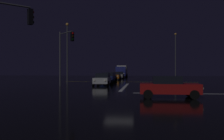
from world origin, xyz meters
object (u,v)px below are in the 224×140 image
sedan_silver (103,79)px  sedan_blue (108,78)px  streetlamp_left_near (67,48)px  sedan_black (110,77)px  traffic_signal_nw (65,49)px  sedan_gray (120,75)px  box_truck (122,71)px  sedan_red_crossing (169,87)px  streetlamp_right_far (175,53)px  sedan_orange (115,76)px

sedan_silver → sedan_blue: bearing=91.3°
sedan_blue → streetlamp_left_near: bearing=-159.1°
sedan_black → traffic_signal_nw: bearing=-104.9°
sedan_gray → streetlamp_left_near: streetlamp_left_near is taller
box_truck → sedan_red_crossing: bearing=-81.2°
traffic_signal_nw → sedan_silver: bearing=28.4°
sedan_gray → sedan_red_crossing: size_ratio=1.00×
sedan_gray → streetlamp_right_far: (11.76, -4.75, 4.61)m
sedan_red_crossing → sedan_black: bearing=106.8°
streetlamp_right_far → sedan_blue: bearing=-130.6°
sedan_black → sedan_orange: 6.44m
traffic_signal_nw → sedan_orange: bearing=79.1°
sedan_orange → streetlamp_right_far: streetlamp_right_far is taller
sedan_silver → streetlamp_left_near: (-5.83, 3.81, 4.30)m
sedan_black → sedan_orange: same height
sedan_blue → sedan_orange: size_ratio=1.00×
sedan_red_crossing → streetlamp_left_near: bearing=127.5°
sedan_black → sedan_orange: bearing=88.3°
sedan_blue → traffic_signal_nw: bearing=-116.4°
sedan_black → streetlamp_right_far: streetlamp_right_far is taller
sedan_silver → sedan_blue: size_ratio=1.00×
box_truck → sedan_red_crossing: size_ratio=1.91×
streetlamp_left_near → box_truck: bearing=78.8°
sedan_black → box_truck: size_ratio=0.52×
sedan_red_crossing → traffic_signal_nw: traffic_signal_nw is taller
sedan_orange → traffic_signal_nw: 21.11m
sedan_blue → streetlamp_left_near: size_ratio=0.49×
sedan_blue → streetlamp_right_far: 18.78m
streetlamp_right_far → traffic_signal_nw: bearing=-125.8°
sedan_silver → sedan_orange: size_ratio=1.00×
sedan_gray → box_truck: box_truck is taller
traffic_signal_nw → streetlamp_left_near: streetlamp_left_near is taller
sedan_blue → streetlamp_left_near: 7.46m
sedan_black → sedan_red_crossing: same height
sedan_black → sedan_gray: bearing=88.0°
box_truck → sedan_orange: bearing=-90.6°
box_truck → traffic_signal_nw: size_ratio=1.23×
sedan_black → streetlamp_right_far: 15.38m
traffic_signal_nw → streetlamp_right_far: size_ratio=0.71×
box_truck → streetlamp_right_far: streetlamp_right_far is taller
sedan_silver → traffic_signal_nw: (-4.23, -2.29, 3.75)m
streetlamp_left_near → sedan_silver: bearing=-33.1°
box_truck → sedan_blue: bearing=-89.9°
traffic_signal_nw → streetlamp_left_near: size_ratio=0.76×
sedan_gray → traffic_signal_nw: size_ratio=0.64×
sedan_silver → streetlamp_right_far: 23.46m
sedan_black → sedan_red_crossing: (7.36, -24.40, 0.00)m
sedan_silver → sedan_red_crossing: same height
sedan_black → sedan_blue: bearing=-86.3°
sedan_blue → traffic_signal_nw: (-4.10, -8.27, 3.75)m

